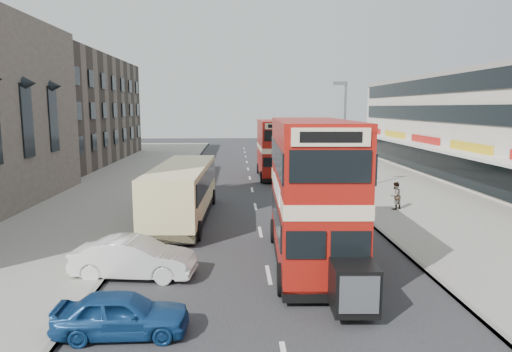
% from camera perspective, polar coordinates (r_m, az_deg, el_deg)
% --- Properties ---
extents(ground, '(160.00, 160.00, 0.00)m').
position_cam_1_polar(ground, '(15.82, 2.12, -14.88)').
color(ground, '#28282B').
rests_on(ground, ground).
extents(road_surface, '(12.00, 90.00, 0.01)m').
position_cam_1_polar(road_surface, '(35.05, -0.49, -1.75)').
color(road_surface, '#28282B').
rests_on(road_surface, ground).
extents(pavement_right, '(12.00, 90.00, 0.15)m').
position_cam_1_polar(pavement_right, '(37.42, 18.20, -1.41)').
color(pavement_right, gray).
rests_on(pavement_right, ground).
extents(pavement_left, '(12.00, 90.00, 0.15)m').
position_cam_1_polar(pavement_left, '(36.65, -19.60, -1.69)').
color(pavement_left, gray).
rests_on(pavement_left, ground).
extents(kerb_left, '(0.20, 90.00, 0.16)m').
position_cam_1_polar(kerb_left, '(35.36, -10.42, -1.68)').
color(kerb_left, gray).
rests_on(kerb_left, ground).
extents(kerb_right, '(0.20, 90.00, 0.16)m').
position_cam_1_polar(kerb_right, '(35.77, 9.32, -1.54)').
color(kerb_right, gray).
rests_on(kerb_right, ground).
extents(brick_terrace, '(14.00, 28.00, 12.00)m').
position_cam_1_polar(brick_terrace, '(56.44, -24.34, 7.54)').
color(brick_terrace, '#66594C').
rests_on(brick_terrace, ground).
extents(commercial_row, '(9.90, 46.20, 9.30)m').
position_cam_1_polar(commercial_row, '(42.18, 27.73, 5.44)').
color(commercial_row, beige).
rests_on(commercial_row, ground).
extents(street_lamp, '(1.00, 0.20, 8.12)m').
position_cam_1_polar(street_lamp, '(33.40, 10.93, 5.84)').
color(street_lamp, slate).
rests_on(street_lamp, ground).
extents(bus_main, '(3.15, 10.31, 5.63)m').
position_cam_1_polar(bus_main, '(18.32, 6.97, -1.96)').
color(bus_main, black).
rests_on(bus_main, ground).
extents(bus_second, '(2.56, 9.05, 4.98)m').
position_cam_1_polar(bus_second, '(41.00, 2.18, 3.45)').
color(bus_second, black).
rests_on(bus_second, ground).
extents(coach, '(3.17, 10.99, 2.89)m').
position_cam_1_polar(coach, '(25.82, -9.21, -1.77)').
color(coach, black).
rests_on(coach, ground).
extents(car_left_near, '(3.72, 1.54, 1.26)m').
position_cam_1_polar(car_left_near, '(13.69, -16.48, -16.24)').
color(car_left_near, navy).
rests_on(car_left_near, ground).
extents(car_left_front, '(4.69, 2.10, 1.49)m').
position_cam_1_polar(car_left_front, '(17.79, -15.06, -9.90)').
color(car_left_front, white).
rests_on(car_left_front, ground).
extents(car_right_a, '(4.80, 2.27, 1.35)m').
position_cam_1_polar(car_right_a, '(33.21, 7.40, -1.22)').
color(car_right_a, '#9B1D0F').
rests_on(car_right_a, ground).
extents(car_right_b, '(4.32, 2.30, 1.15)m').
position_cam_1_polar(car_right_b, '(35.68, 7.88, -0.71)').
color(car_right_b, '#BD8612').
rests_on(car_right_b, ground).
extents(car_right_c, '(3.45, 1.47, 1.16)m').
position_cam_1_polar(car_right_c, '(45.48, 5.46, 1.34)').
color(car_right_c, '#548FA8').
rests_on(car_right_c, ground).
extents(pedestrian_near, '(0.76, 0.69, 1.70)m').
position_cam_1_polar(pedestrian_near, '(28.90, 17.09, -2.36)').
color(pedestrian_near, gray).
rests_on(pedestrian_near, pavement_right).
extents(cyclist, '(0.73, 1.64, 2.32)m').
position_cam_1_polar(cyclist, '(33.29, 5.72, -0.88)').
color(cyclist, gray).
rests_on(cyclist, ground).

